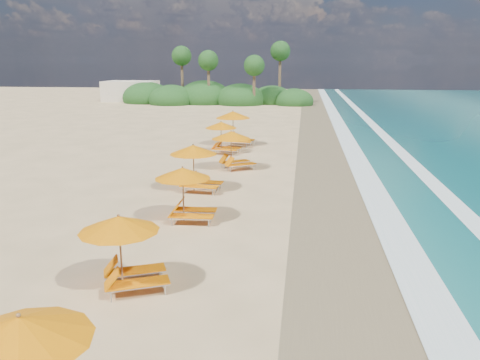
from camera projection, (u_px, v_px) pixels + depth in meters
The scene contains 11 objects.
ground at pixel (240, 210), 18.50m from camera, with size 160.00×160.00×0.00m, color #D6AE7D.
wet_sand at pixel (345, 214), 17.99m from camera, with size 4.00×160.00×0.01m, color olive.
surf_foam at pixel (419, 217), 17.63m from camera, with size 4.00×160.00×0.01m.
station_2 at pixel (127, 247), 11.84m from camera, with size 2.64×2.62×2.02m.
station_3 at pixel (187, 191), 16.96m from camera, with size 2.24×2.08×2.03m.
station_4 at pixel (197, 165), 20.89m from camera, with size 2.44×2.30×2.13m.
station_5 at pixel (234, 147), 25.10m from camera, with size 2.86×2.86×2.12m.
station_6 at pixel (223, 135), 29.45m from camera, with size 2.46×2.37×2.02m.
station_7 at pixel (236, 126), 32.07m from camera, with size 2.84×2.70×2.39m.
treeline at pixel (212, 96), 63.28m from camera, with size 25.80×8.80×9.74m.
beach_building at pixel (131, 91), 67.13m from camera, with size 7.00×5.00×2.80m, color beige.
Camera 1 is at (2.35, -17.50, 5.66)m, focal length 35.65 mm.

